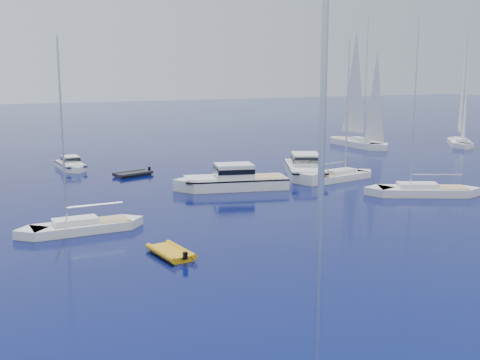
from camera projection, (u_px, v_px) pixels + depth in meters
name	position (u px, v px, depth m)	size (l,w,h in m)	color
ground	(464.00, 350.00, 24.44)	(400.00, 400.00, 0.00)	#081854
motor_cruiser_centre	(232.00, 189.00, 57.59)	(3.61, 11.81, 3.10)	silver
motor_cruiser_distant	(305.00, 176.00, 64.33)	(3.69, 12.06, 3.17)	silver
motor_cruiser_horizon	(71.00, 169.00, 69.05)	(2.28, 7.44, 1.95)	white
sailboat_mid_r	(422.00, 195.00, 54.67)	(2.89, 11.11, 16.33)	silver
sailboat_mid_l	(81.00, 232.00, 42.30)	(2.49, 9.56, 14.06)	silver
sailboat_centre	(338.00, 180.00, 62.31)	(2.63, 10.12, 14.88)	silver
sailboat_sails_r	(358.00, 146.00, 89.88)	(3.51, 13.50, 19.85)	white
sailboat_sails_far	(460.00, 145.00, 91.03)	(2.94, 11.30, 16.61)	white
tender_yellow	(171.00, 256.00, 36.81)	(2.10, 3.87, 0.95)	#C98F0B
tender_grey_far	(133.00, 176.00, 64.69)	(2.29, 4.28, 0.95)	black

